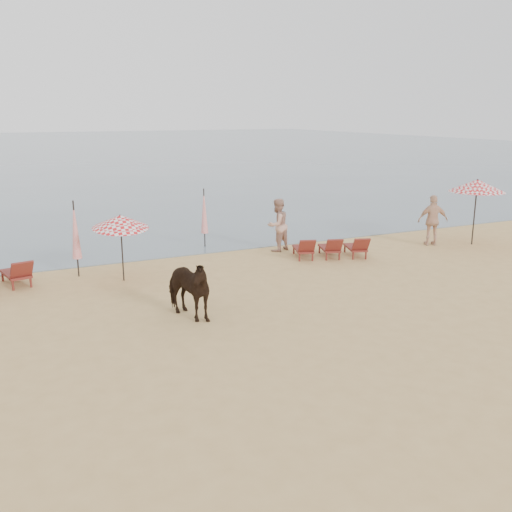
{
  "coord_description": "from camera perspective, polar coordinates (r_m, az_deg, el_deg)",
  "views": [
    {
      "loc": [
        -6.6,
        -9.02,
        5.02
      ],
      "look_at": [
        0.0,
        5.0,
        1.1
      ],
      "focal_mm": 40.0,
      "sensor_mm": 36.0,
      "label": 1
    }
  ],
  "objects": [
    {
      "name": "umbrella_closed_left",
      "position": [
        18.45,
        -17.62,
        2.46
      ],
      "size": [
        0.29,
        0.29,
        2.41
      ],
      "rotation": [
        0.0,
        0.0,
        0.4
      ],
      "color": "black",
      "rests_on": "ground"
    },
    {
      "name": "lounger_cluster_right",
      "position": [
        20.3,
        7.48,
        0.85
      ],
      "size": [
        2.81,
        2.16,
        0.54
      ],
      "rotation": [
        0.0,
        0.0,
        -0.32
      ],
      "color": "maroon",
      "rests_on": "ground"
    },
    {
      "name": "umbrella_open_left_b",
      "position": [
        17.55,
        -13.4,
        3.37
      ],
      "size": [
        1.67,
        1.7,
        2.13
      ],
      "rotation": [
        0.0,
        0.0,
        -0.12
      ],
      "color": "black",
      "rests_on": "ground"
    },
    {
      "name": "sea",
      "position": [
        89.41,
        -21.26,
        10.03
      ],
      "size": [
        160.0,
        140.0,
        0.06
      ],
      "primitive_type": "cube",
      "color": "#51606B",
      "rests_on": "ground"
    },
    {
      "name": "beachgoer_right_b",
      "position": [
        23.0,
        17.26,
        3.43
      ],
      "size": [
        1.24,
        0.89,
        1.95
      ],
      "primitive_type": "imported",
      "rotation": [
        0.0,
        0.0,
        2.74
      ],
      "color": "tan",
      "rests_on": "ground"
    },
    {
      "name": "umbrella_closed_right",
      "position": [
        21.65,
        -5.2,
        4.46
      ],
      "size": [
        0.27,
        0.27,
        2.25
      ],
      "rotation": [
        0.0,
        0.0,
        0.38
      ],
      "color": "black",
      "rests_on": "ground"
    },
    {
      "name": "umbrella_open_right",
      "position": [
        23.47,
        21.24,
        6.57
      ],
      "size": [
        2.09,
        2.09,
        2.55
      ],
      "rotation": [
        0.0,
        0.0,
        0.18
      ],
      "color": "black",
      "rests_on": "ground"
    },
    {
      "name": "cow",
      "position": [
        14.26,
        -7.04,
        -3.19
      ],
      "size": [
        1.41,
        2.03,
        1.57
      ],
      "primitive_type": "imported",
      "rotation": [
        0.0,
        0.0,
        0.33
      ],
      "color": "black",
      "rests_on": "ground"
    },
    {
      "name": "beachgoer_right_a",
      "position": [
        21.07,
        2.16,
        3.12
      ],
      "size": [
        1.14,
        1.02,
        1.95
      ],
      "primitive_type": "imported",
      "rotation": [
        0.0,
        0.0,
        3.49
      ],
      "color": "tan",
      "rests_on": "ground"
    },
    {
      "name": "ground",
      "position": [
        12.25,
        10.17,
        -10.23
      ],
      "size": [
        120.0,
        120.0,
        0.0
      ],
      "primitive_type": "plane",
      "color": "tan",
      "rests_on": "ground"
    }
  ]
}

